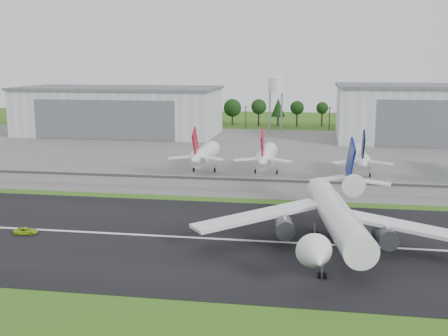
% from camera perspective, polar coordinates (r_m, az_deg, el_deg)
% --- Properties ---
extents(ground, '(600.00, 600.00, 0.00)m').
position_cam_1_polar(ground, '(105.07, 0.38, -9.04)').
color(ground, '#2F5514').
rests_on(ground, ground).
extents(runway, '(320.00, 60.00, 0.10)m').
position_cam_1_polar(runway, '(114.40, 1.18, -7.33)').
color(runway, black).
rests_on(runway, ground).
extents(runway_centerline, '(220.00, 1.00, 0.02)m').
position_cam_1_polar(runway_centerline, '(114.39, 1.18, -7.30)').
color(runway_centerline, white).
rests_on(runway_centerline, runway).
extents(apron, '(320.00, 150.00, 0.10)m').
position_cam_1_polar(apron, '(221.03, 5.28, 1.52)').
color(apron, slate).
rests_on(apron, ground).
extents(blast_fence, '(240.00, 0.61, 3.50)m').
position_cam_1_polar(blast_fence, '(157.06, 3.54, -1.64)').
color(blast_fence, gray).
rests_on(blast_fence, ground).
extents(hangar_west, '(97.00, 44.00, 23.20)m').
position_cam_1_polar(hangar_west, '(280.35, -10.59, 5.75)').
color(hangar_west, silver).
rests_on(hangar_west, ground).
extents(water_tower, '(8.40, 8.40, 29.40)m').
position_cam_1_polar(water_tower, '(283.53, 5.32, 8.56)').
color(water_tower, '#99999E').
rests_on(water_tower, ground).
extents(utility_poles, '(230.00, 3.00, 12.00)m').
position_cam_1_polar(utility_poles, '(300.12, 6.40, 3.96)').
color(utility_poles, black).
rests_on(utility_poles, ground).
extents(treeline, '(320.00, 16.00, 22.00)m').
position_cam_1_polar(treeline, '(314.99, 6.55, 4.28)').
color(treeline, black).
rests_on(treeline, ground).
extents(main_airliner, '(56.66, 59.19, 18.17)m').
position_cam_1_polar(main_airliner, '(111.59, 11.28, -5.42)').
color(main_airliner, white).
rests_on(main_airliner, runway).
extents(ground_vehicle, '(5.16, 2.95, 1.36)m').
position_cam_1_polar(ground_vehicle, '(124.92, -19.48, -6.04)').
color(ground_vehicle, '#94C016').
rests_on(ground_vehicle, runway).
extents(parked_jet_red_a, '(7.36, 31.29, 16.49)m').
position_cam_1_polar(parked_jet_red_a, '(180.19, -2.13, 1.35)').
color(parked_jet_red_a, white).
rests_on(parked_jet_red_a, ground).
extents(parked_jet_red_b, '(7.36, 31.29, 16.46)m').
position_cam_1_polar(parked_jet_red_b, '(177.31, 4.28, 1.16)').
color(parked_jet_red_b, white).
rests_on(parked_jet_red_b, ground).
extents(parked_jet_navy, '(7.36, 31.29, 16.56)m').
position_cam_1_polar(parked_jet_navy, '(177.14, 13.60, 0.91)').
color(parked_jet_navy, silver).
rests_on(parked_jet_navy, ground).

